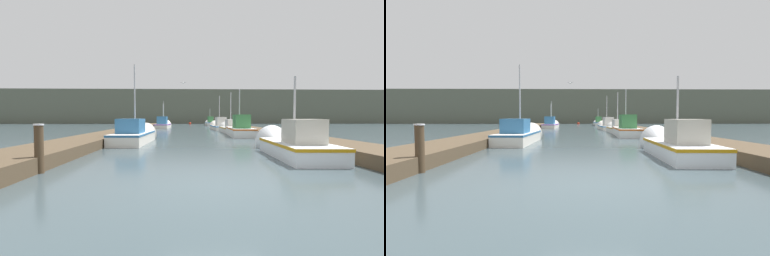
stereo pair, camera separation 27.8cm
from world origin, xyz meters
TOP-DOWN VIEW (x-y plane):
  - ground_plane at (0.00, 0.00)m, footprint 200.00×200.00m
  - dock_left at (-5.78, 16.00)m, footprint 2.34×40.00m
  - dock_right at (5.78, 16.00)m, footprint 2.34×40.00m
  - distant_shore_ridge at (0.00, 57.20)m, footprint 120.00×16.00m
  - fishing_boat_0 at (3.44, 4.29)m, footprint 1.90×5.21m
  - fishing_boat_1 at (-3.58, 9.50)m, footprint 1.94×5.74m
  - fishing_boat_2 at (3.66, 14.63)m, footprint 1.95×5.83m
  - fishing_boat_3 at (3.70, 18.60)m, footprint 1.71×4.61m
  - fishing_boat_4 at (3.46, 24.79)m, footprint 1.79×6.22m
  - fishing_boat_5 at (-3.41, 28.47)m, footprint 1.97×5.28m
  - fishing_boat_6 at (-3.71, 32.72)m, footprint 1.40×5.07m
  - fishing_boat_7 at (3.72, 37.63)m, footprint 1.49×5.64m
  - mooring_piling_0 at (4.49, 38.24)m, footprint 0.24×0.24m
  - mooring_piling_1 at (4.77, 36.63)m, footprint 0.33×0.33m
  - mooring_piling_2 at (-4.63, 1.21)m, footprint 0.26×0.26m
  - mooring_piling_3 at (4.58, 27.41)m, footprint 0.33×0.33m
  - channel_buoy at (0.55, 45.19)m, footprint 0.50×0.50m
  - seagull_lead at (-0.78, 19.12)m, footprint 0.55×0.31m

SIDE VIEW (x-z plane):
  - ground_plane at x=0.00m, z-range 0.00..0.00m
  - channel_buoy at x=0.55m, z-range -0.36..0.65m
  - dock_left at x=-5.78m, z-range 0.00..0.44m
  - dock_right at x=5.78m, z-range 0.00..0.44m
  - fishing_boat_4 at x=3.46m, z-range -1.84..2.63m
  - fishing_boat_3 at x=3.70m, z-range -1.74..2.54m
  - fishing_boat_0 at x=3.44m, z-range -1.36..2.19m
  - fishing_boat_5 at x=-3.41m, z-range -1.40..2.29m
  - fishing_boat_1 at x=-3.58m, z-range -2.05..2.95m
  - fishing_boat_6 at x=-3.71m, z-range -1.60..2.55m
  - fishing_boat_7 at x=3.72m, z-range -1.12..2.08m
  - fishing_boat_2 at x=3.66m, z-range -1.55..2.58m
  - mooring_piling_0 at x=4.49m, z-range 0.01..1.26m
  - mooring_piling_2 at x=-4.63m, z-range 0.01..1.33m
  - mooring_piling_3 at x=4.58m, z-range 0.01..1.33m
  - mooring_piling_1 at x=4.77m, z-range 0.01..1.36m
  - distant_shore_ridge at x=0.00m, z-range 0.00..7.38m
  - seagull_lead at x=-0.78m, z-range 4.70..4.83m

